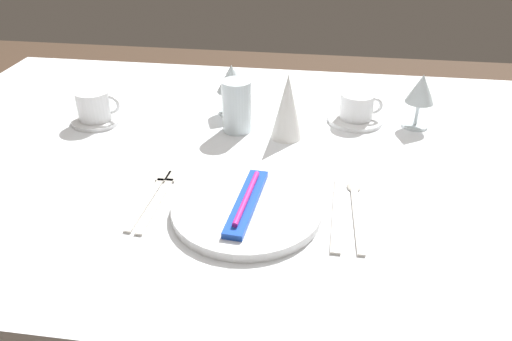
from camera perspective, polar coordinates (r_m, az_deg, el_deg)
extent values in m
cube|color=white|center=(1.12, 1.75, 1.16)|extent=(1.80, 1.10, 0.04)
cube|color=white|center=(1.66, 3.91, 7.38)|extent=(1.80, 0.01, 0.18)
cylinder|color=brown|center=(1.92, -21.20, -0.10)|extent=(0.07, 0.07, 0.70)
cylinder|color=white|center=(0.92, -1.07, -4.45)|extent=(0.28, 0.28, 0.02)
cube|color=blue|center=(0.91, -1.08, -3.68)|extent=(0.05, 0.21, 0.01)
cylinder|color=#CC268C|center=(0.90, -1.08, -3.11)|extent=(0.02, 0.17, 0.01)
cube|color=beige|center=(0.96, -11.49, -3.92)|extent=(0.02, 0.18, 0.00)
cube|color=beige|center=(1.04, -9.63, -0.69)|extent=(0.02, 0.04, 0.00)
cube|color=beige|center=(0.96, -12.61, -3.76)|extent=(0.02, 0.18, 0.00)
cube|color=beige|center=(1.04, -10.62, -0.67)|extent=(0.02, 0.04, 0.00)
cube|color=beige|center=(0.91, 9.30, -5.53)|extent=(0.02, 0.19, 0.00)
cube|color=beige|center=(1.00, 9.48, -1.86)|extent=(0.02, 0.06, 0.00)
cube|color=beige|center=(0.92, 11.59, -5.57)|extent=(0.02, 0.20, 0.00)
ellipsoid|color=beige|center=(1.01, 11.18, -1.82)|extent=(0.03, 0.04, 0.01)
cylinder|color=white|center=(1.28, 11.34, 5.81)|extent=(0.14, 0.14, 0.01)
cylinder|color=white|center=(1.27, 11.51, 7.31)|extent=(0.08, 0.08, 0.06)
torus|color=white|center=(1.27, 13.41, 7.28)|extent=(0.04, 0.01, 0.04)
cylinder|color=white|center=(1.32, -17.83, 5.55)|extent=(0.13, 0.13, 0.01)
cylinder|color=white|center=(1.30, -18.12, 7.19)|extent=(0.08, 0.08, 0.07)
torus|color=white|center=(1.28, -16.42, 7.29)|extent=(0.05, 0.01, 0.05)
cylinder|color=silver|center=(1.30, -2.73, 6.73)|extent=(0.07, 0.07, 0.01)
cylinder|color=silver|center=(1.29, -2.76, 7.97)|extent=(0.01, 0.01, 0.06)
cone|color=silver|center=(1.27, -2.84, 10.56)|extent=(0.08, 0.08, 0.07)
cylinder|color=silver|center=(1.29, 17.81, 4.99)|extent=(0.06, 0.06, 0.01)
cylinder|color=silver|center=(1.28, 18.04, 6.29)|extent=(0.01, 0.01, 0.06)
cone|color=silver|center=(1.26, 18.52, 8.94)|extent=(0.07, 0.07, 0.07)
cylinder|color=silver|center=(1.19, -2.21, 7.42)|extent=(0.07, 0.07, 0.13)
cylinder|color=#C68C1E|center=(1.20, -2.18, 6.07)|extent=(0.06, 0.06, 0.06)
cone|color=white|center=(1.15, 3.64, 7.36)|extent=(0.07, 0.07, 0.16)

